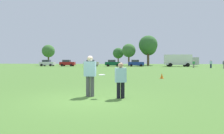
% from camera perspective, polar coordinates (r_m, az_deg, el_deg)
% --- Properties ---
extents(ground_plane, '(183.73, 183.73, 0.00)m').
position_cam_1_polar(ground_plane, '(7.67, -7.39, -9.55)').
color(ground_plane, '#47702D').
extents(player_thrower, '(0.48, 0.28, 1.72)m').
position_cam_1_polar(player_thrower, '(8.26, -6.49, -1.94)').
color(player_thrower, '#4C4C51').
rests_on(player_thrower, ground).
extents(player_defender, '(0.49, 0.35, 1.44)m').
position_cam_1_polar(player_defender, '(7.80, 2.57, -3.39)').
color(player_defender, black).
rests_on(player_defender, ground).
extents(frisbee, '(0.27, 0.27, 0.05)m').
position_cam_1_polar(frisbee, '(7.99, -2.99, -2.33)').
color(frisbee, white).
extents(traffic_cone, '(0.32, 0.32, 0.48)m').
position_cam_1_polar(traffic_cone, '(17.14, 14.46, -2.54)').
color(traffic_cone, '#D8590C').
rests_on(traffic_cone, ground).
extents(parked_car_near_left, '(4.28, 2.37, 1.82)m').
position_cam_1_polar(parked_car_near_left, '(59.03, -18.57, 1.14)').
color(parked_car_near_left, silver).
rests_on(parked_car_near_left, ground).
extents(parked_car_mid_left, '(4.28, 2.37, 1.82)m').
position_cam_1_polar(parked_car_mid_left, '(56.15, -13.04, 1.16)').
color(parked_car_mid_left, maroon).
rests_on(parked_car_mid_left, ground).
extents(parked_car_center, '(4.28, 2.37, 1.82)m').
position_cam_1_polar(parked_car_center, '(54.73, -6.14, 1.18)').
color(parked_car_center, '#B7AD99').
rests_on(parked_car_center, ground).
extents(parked_car_mid_right, '(4.28, 2.37, 1.82)m').
position_cam_1_polar(parked_car_mid_right, '(52.95, 0.19, 1.17)').
color(parked_car_mid_right, '#0C4C2D').
rests_on(parked_car_mid_right, ground).
extents(parked_car_near_right, '(4.28, 2.37, 1.82)m').
position_cam_1_polar(parked_car_near_right, '(52.99, 7.04, 1.15)').
color(parked_car_near_right, navy).
rests_on(parked_car_near_right, ground).
extents(box_truck, '(8.60, 3.27, 3.18)m').
position_cam_1_polar(box_truck, '(54.63, 19.46, 1.95)').
color(box_truck, white).
rests_on(box_truck, ground).
extents(bystander_sideline_watcher, '(0.45, 0.26, 1.64)m').
position_cam_1_polar(bystander_sideline_watcher, '(44.57, 30.15, 0.81)').
color(bystander_sideline_watcher, gray).
rests_on(bystander_sideline_watcher, ground).
extents(bystander_far_jogger, '(0.51, 0.46, 1.62)m').
position_cam_1_polar(bystander_far_jogger, '(46.90, 22.95, 0.93)').
color(bystander_far_jogger, gray).
rests_on(bystander_far_jogger, ground).
extents(bystander_field_marshal, '(0.49, 0.32, 1.67)m').
position_cam_1_polar(bystander_field_marshal, '(46.38, 27.15, 0.91)').
color(bystander_field_marshal, '#1E234C').
rests_on(bystander_field_marshal, ground).
extents(tree_west_oak, '(4.53, 4.53, 7.35)m').
position_cam_1_polar(tree_west_oak, '(73.71, -18.25, 4.47)').
color(tree_west_oak, brown).
rests_on(tree_west_oak, ground).
extents(tree_west_maple, '(3.74, 3.74, 6.08)m').
position_cam_1_polar(tree_west_maple, '(67.53, 1.84, 4.07)').
color(tree_west_maple, brown).
rests_on(tree_west_maple, ground).
extents(tree_center_elm, '(4.32, 4.32, 7.02)m').
position_cam_1_polar(tree_center_elm, '(62.20, 4.98, 4.85)').
color(tree_center_elm, brown).
rests_on(tree_center_elm, ground).
extents(tree_east_birch, '(5.95, 5.95, 9.67)m').
position_cam_1_polar(tree_east_birch, '(63.46, 10.60, 6.42)').
color(tree_east_birch, brown).
rests_on(tree_east_birch, ground).
extents(tree_east_oak, '(5.36, 5.36, 8.71)m').
position_cam_1_polar(tree_east_oak, '(66.76, 10.71, 5.62)').
color(tree_east_oak, brown).
rests_on(tree_east_oak, ground).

